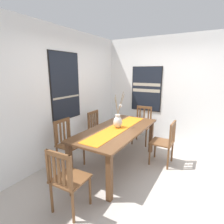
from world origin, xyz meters
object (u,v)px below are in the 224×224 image
Objects in this scene: chair_2 at (67,179)px; chair_3 at (142,125)px; chair_1 at (165,142)px; centerpiece_vase at (118,121)px; painting_on_side_wall at (146,89)px; chair_4 at (68,143)px; painting_on_back_wall at (65,87)px; chair_0 at (98,129)px; dining_table at (117,134)px.

chair_2 is 2.72m from chair_3.
centerpiece_vase is at bearing 121.49° from chair_1.
chair_3 is 0.80× the size of painting_on_side_wall.
chair_4 reaches higher than chair_2.
painting_on_back_wall is (-0.64, 1.96, 1.05)m from chair_1.
chair_3 is at bearing -23.84° from chair_4.
chair_3 is at bearing -38.69° from painting_on_back_wall.
chair_0 is at bearing 60.60° from centerpiece_vase.
centerpiece_vase is 0.51× the size of painting_on_back_wall.
painting_on_side_wall is (3.16, 0.10, 0.88)m from chair_2.
centerpiece_vase is 0.75× the size of chair_3.
chair_1 is 0.75× the size of painting_on_side_wall.
centerpiece_vase is 1.06m from chair_4.
dining_table is 2.24× the size of chair_1.
painting_on_side_wall is (1.30, -0.71, 0.88)m from chair_0.
centerpiece_vase is at bearing 18.11° from dining_table.
chair_4 is at bearing -136.71° from painting_on_back_wall.
chair_2 is 3.28m from painting_on_side_wall.
centerpiece_vase is 1.00m from chair_0.
centerpiece_vase reaches higher than chair_0.
painting_on_back_wall is (-0.16, 1.16, 0.62)m from centerpiece_vase.
painting_on_side_wall is at bearing -28.74° from chair_0.
chair_3 is 1.01× the size of chair_4.
chair_1 is at bearing -21.96° from chair_2.
chair_4 is at bearing 162.20° from painting_on_side_wall.
chair_0 is 0.76× the size of painting_on_side_wall.
centerpiece_vase is at bearing -56.22° from chair_4.
chair_1 is at bearing -88.41° from chair_0.
chair_4 is 2.55m from painting_on_side_wall.
chair_0 is 1.58m from chair_1.
chair_1 is 0.96× the size of chair_4.
painting_on_side_wall reaches higher than chair_2.
painting_on_back_wall is at bearing 108.21° from chair_1.
chair_3 is at bearing -168.90° from painting_on_side_wall.
painting_on_back_wall reaches higher than chair_0.
painting_on_side_wall reaches higher than chair_3.
painting_on_side_wall reaches higher than chair_0.
painting_on_back_wall is at bearing 141.31° from chair_3.
chair_0 is 1.26m from painting_on_back_wall.
painting_on_back_wall reaches higher than chair_1.
chair_1 is 0.64× the size of painting_on_back_wall.
chair_3 reaches higher than chair_4.
dining_table is 2.14× the size of chair_4.
chair_1 is 1.14m from chair_3.
chair_2 reaches higher than chair_0.
chair_0 is 1.01× the size of chair_1.
dining_table is 2.20× the size of chair_2.
centerpiece_vase is at bearing -82.28° from painting_on_back_wall.
centerpiece_vase is at bearing -119.40° from chair_0.
chair_3 is 0.68× the size of painting_on_back_wall.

